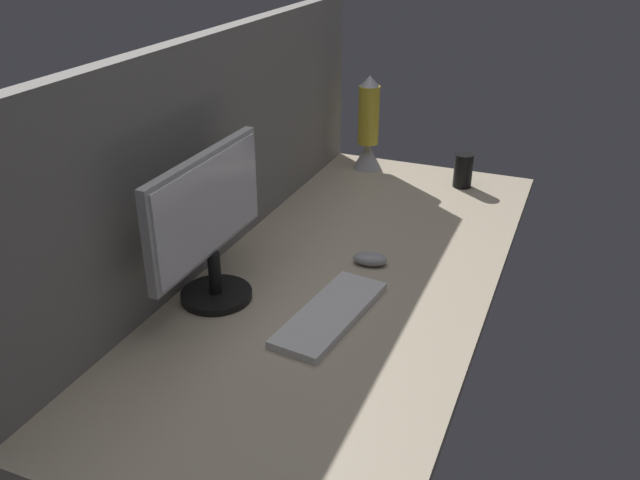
% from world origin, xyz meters
% --- Properties ---
extents(ground_plane, '(1.80, 0.80, 0.03)m').
position_xyz_m(ground_plane, '(0.00, 0.00, -0.01)').
color(ground_plane, tan).
extents(cubicle_wall_back, '(1.80, 0.05, 0.60)m').
position_xyz_m(cubicle_wall_back, '(0.00, 0.38, 0.30)').
color(cubicle_wall_back, gray).
rests_on(cubicle_wall_back, ground_plane).
extents(monitor, '(0.47, 0.18, 0.38)m').
position_xyz_m(monitor, '(-0.25, 0.25, 0.21)').
color(monitor, black).
rests_on(monitor, ground_plane).
extents(keyboard, '(0.38, 0.17, 0.02)m').
position_xyz_m(keyboard, '(-0.23, -0.05, 0.01)').
color(keyboard, silver).
rests_on(keyboard, ground_plane).
extents(mouse, '(0.07, 0.10, 0.03)m').
position_xyz_m(mouse, '(0.06, -0.06, 0.02)').
color(mouse, '#99999E').
rests_on(mouse, ground_plane).
extents(mug_black_travel, '(0.06, 0.06, 0.12)m').
position_xyz_m(mug_black_travel, '(0.73, -0.17, 0.06)').
color(mug_black_travel, black).
rests_on(mug_black_travel, ground_plane).
extents(lava_lamp, '(0.11, 0.11, 0.35)m').
position_xyz_m(lava_lamp, '(0.78, 0.20, 0.15)').
color(lava_lamp, '#A5A5AD').
rests_on(lava_lamp, ground_plane).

